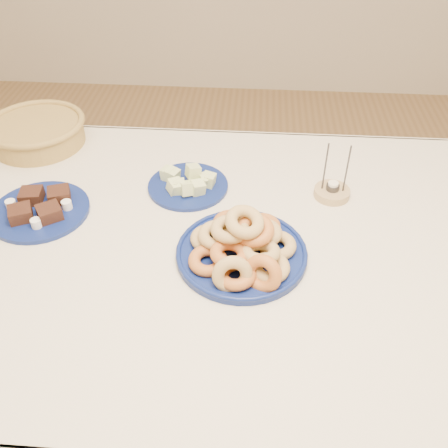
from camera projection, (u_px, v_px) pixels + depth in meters
The scene contains 7 objects.
ground at pixel (225, 401), 1.73m from camera, with size 5.00×5.00×0.00m, color olive.
dining_table at pixel (225, 271), 1.32m from camera, with size 1.71×1.11×0.75m.
donut_platter at pixel (242, 248), 1.18m from camera, with size 0.32×0.32×0.14m.
melon_plate at pixel (187, 184), 1.41m from camera, with size 0.30×0.30×0.08m.
brownie_plate at pixel (40, 209), 1.33m from camera, with size 0.32×0.32×0.05m.
wicker_basket at pixel (37, 131), 1.59m from camera, with size 0.37×0.37×0.08m.
candle_holder at pixel (332, 191), 1.39m from camera, with size 0.11×0.11×0.17m.
Camera 1 is at (0.06, -0.93, 1.59)m, focal length 40.00 mm.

